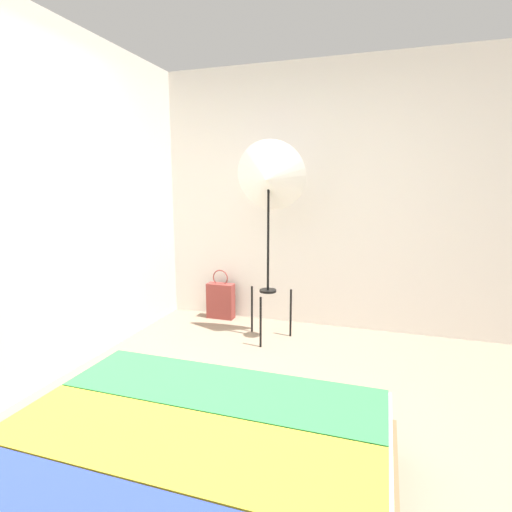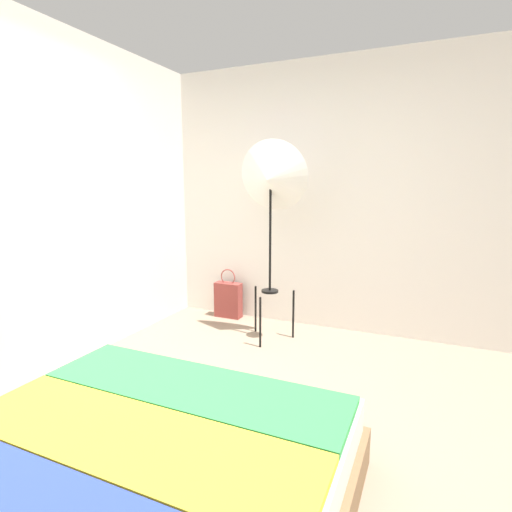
% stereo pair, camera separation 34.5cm
% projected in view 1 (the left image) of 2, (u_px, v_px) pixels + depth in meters
% --- Properties ---
extents(ground_plane, '(14.00, 14.00, 0.00)m').
position_uv_depth(ground_plane, '(216.00, 464.00, 2.07)').
color(ground_plane, gray).
extents(wall_back, '(8.00, 0.05, 2.60)m').
position_uv_depth(wall_back, '(306.00, 198.00, 3.99)').
color(wall_back, silver).
rests_on(wall_back, ground_plane).
extents(wall_side_left, '(0.05, 8.00, 2.60)m').
position_uv_depth(wall_side_left, '(91.00, 201.00, 3.24)').
color(wall_side_left, silver).
rests_on(wall_side_left, ground_plane).
extents(photo_umbrella, '(0.64, 0.39, 1.82)m').
position_uv_depth(photo_umbrella, '(268.00, 180.00, 3.52)').
color(photo_umbrella, black).
rests_on(photo_umbrella, ground_plane).
extents(tote_bag, '(0.29, 0.12, 0.54)m').
position_uv_depth(tote_bag, '(221.00, 300.00, 4.31)').
color(tote_bag, brown).
rests_on(tote_bag, ground_plane).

